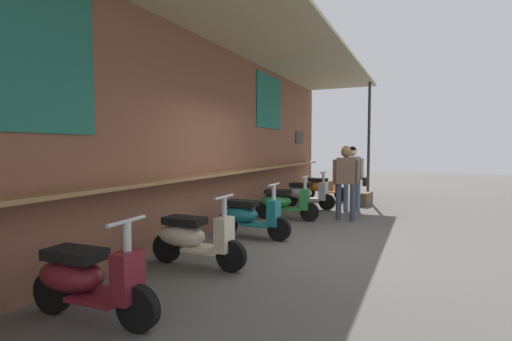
# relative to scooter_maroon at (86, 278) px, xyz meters

# --- Properties ---
(ground_plane) EXTENTS (38.62, 38.62, 0.00)m
(ground_plane) POSITION_rel_scooter_maroon_xyz_m (3.45, -1.08, -0.39)
(ground_plane) COLOR #56544F
(market_stall_facade) EXTENTS (13.79, 2.42, 3.64)m
(market_stall_facade) POSITION_rel_scooter_maroon_xyz_m (3.45, 0.79, 1.63)
(market_stall_facade) COLOR brown
(market_stall_facade) RESTS_ON ground_plane
(scooter_maroon) EXTENTS (0.47, 1.40, 0.97)m
(scooter_maroon) POSITION_rel_scooter_maroon_xyz_m (0.00, 0.00, 0.00)
(scooter_maroon) COLOR maroon
(scooter_maroon) RESTS_ON ground_plane
(scooter_cream) EXTENTS (0.46, 1.40, 0.97)m
(scooter_cream) POSITION_rel_scooter_maroon_xyz_m (1.73, 0.00, 0.00)
(scooter_cream) COLOR beige
(scooter_cream) RESTS_ON ground_plane
(scooter_teal) EXTENTS (0.46, 1.40, 0.97)m
(scooter_teal) POSITION_rel_scooter_maroon_xyz_m (3.45, 0.00, 0.00)
(scooter_teal) COLOR #197075
(scooter_teal) RESTS_ON ground_plane
(scooter_green) EXTENTS (0.50, 1.40, 0.97)m
(scooter_green) POSITION_rel_scooter_maroon_xyz_m (5.24, -0.00, 0.00)
(scooter_green) COLOR #237533
(scooter_green) RESTS_ON ground_plane
(scooter_silver) EXTENTS (0.49, 1.40, 0.97)m
(scooter_silver) POSITION_rel_scooter_maroon_xyz_m (6.90, -0.00, 0.00)
(scooter_silver) COLOR #B2B5BA
(scooter_silver) RESTS_ON ground_plane
(scooter_orange) EXTENTS (0.46, 1.40, 0.97)m
(scooter_orange) POSITION_rel_scooter_maroon_xyz_m (8.64, 0.00, 0.00)
(scooter_orange) COLOR orange
(scooter_orange) RESTS_ON ground_plane
(shopper_with_handbag) EXTENTS (0.34, 0.65, 1.61)m
(shopper_with_handbag) POSITION_rel_scooter_maroon_xyz_m (5.68, -1.24, 0.58)
(shopper_with_handbag) COLOR #383D4C
(shopper_with_handbag) RESTS_ON ground_plane
(shopper_browsing) EXTENTS (0.29, 0.64, 1.60)m
(shopper_browsing) POSITION_rel_scooter_maroon_xyz_m (7.03, -1.18, 0.57)
(shopper_browsing) COLOR slate
(shopper_browsing) RESTS_ON ground_plane
(merchandise_crate) EXTENTS (0.58, 0.51, 0.35)m
(merchandise_crate) POSITION_rel_scooter_maroon_xyz_m (8.08, -1.27, -0.22)
(merchandise_crate) COLOR brown
(merchandise_crate) RESTS_ON ground_plane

